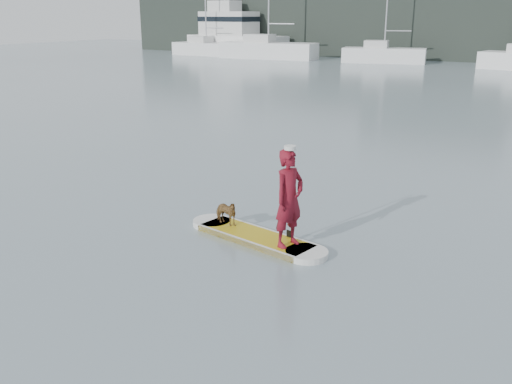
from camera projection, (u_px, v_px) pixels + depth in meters
The scene contains 11 objects.
ground at pixel (230, 344), 7.76m from camera, with size 140.00×140.00×0.00m, color slate.
paddleboard at pixel (256, 237), 11.32m from camera, with size 3.25×1.28×0.12m.
paddler at pixel (289, 198), 10.51m from camera, with size 0.67×0.44×1.85m, color maroon.
white_cap at pixel (290, 148), 10.22m from camera, with size 0.22×0.22×0.07m, color silver.
dog at pixel (225, 212), 11.75m from camera, with size 0.29×0.63×0.53m, color brown.
paddle at pixel (289, 204), 10.96m from camera, with size 0.10×0.30×2.00m.
sailboat_a at pixel (206, 48), 60.47m from camera, with size 7.88×3.08×11.17m.
sailboat_b at pixel (268, 48), 56.07m from camera, with size 9.76×3.76×14.16m.
sailboat_c at pixel (383, 54), 51.38m from camera, with size 7.64×3.89×10.48m.
motor_yacht_b at pixel (233, 35), 61.52m from camera, with size 11.59×5.26×7.38m.
shore_building_west at pixel (441, 11), 55.73m from camera, with size 14.00×4.00×9.00m, color #202823.
Camera 1 is at (3.71, -5.68, 4.31)m, focal length 40.00 mm.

